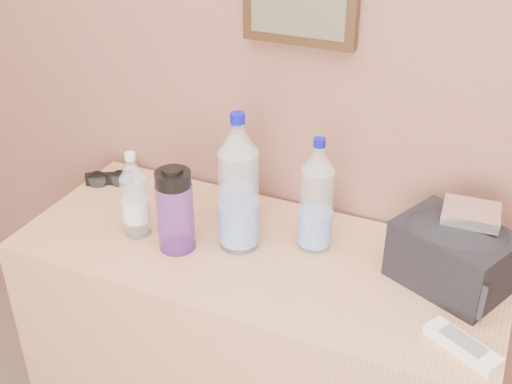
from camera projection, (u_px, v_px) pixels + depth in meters
dresser at (257, 361)px, 1.88m from camera, size 1.27×0.53×0.80m
pet_large_b at (237, 178)px, 1.74m from camera, size 0.08×0.08×0.31m
pet_large_c at (316, 201)px, 1.63m from camera, size 0.08×0.08×0.31m
pet_large_d at (239, 190)px, 1.62m from camera, size 0.10×0.10×0.38m
pet_small at (135, 199)px, 1.70m from camera, size 0.07×0.07×0.24m
nalgene_bottle at (175, 210)px, 1.64m from camera, size 0.10×0.10×0.23m
sunglasses at (110, 178)px, 1.98m from camera, size 0.15×0.12×0.04m
ac_remote at (462, 346)px, 1.36m from camera, size 0.18×0.13×0.02m
toiletry_bag at (452, 253)px, 1.52m from camera, size 0.31×0.28×0.18m
foil_packet at (471, 214)px, 1.48m from camera, size 0.14×0.12×0.03m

